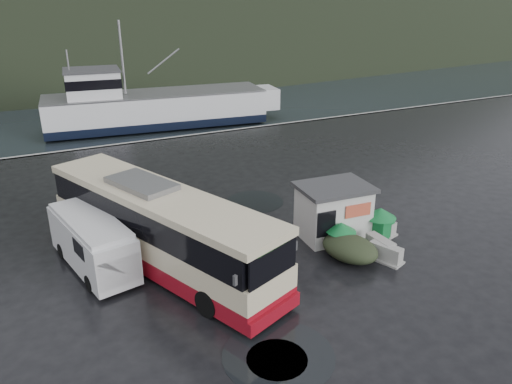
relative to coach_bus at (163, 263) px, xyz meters
name	(u,v)px	position (x,y,z in m)	size (l,w,h in m)	color
ground	(238,269)	(2.68, -1.77, 0.00)	(160.00, 160.00, 0.00)	black
harbor_water	(39,40)	(2.68, 108.23, 0.00)	(300.00, 180.00, 0.02)	black
quay_edge	(129,143)	(2.68, 18.23, 0.00)	(160.00, 0.60, 1.50)	#999993
headland	(39,13)	(12.68, 248.23, 0.00)	(780.00, 540.00, 570.00)	black
coach_bus	(163,263)	(0.00, 0.00, 0.00)	(3.08, 12.33, 3.49)	beige
white_van	(96,267)	(-2.57, 0.93, 0.00)	(1.87, 5.42, 2.26)	silver
waste_bin_left	(340,250)	(7.34, -2.28, 0.00)	(0.96, 0.96, 1.34)	#147133
waste_bin_right	(378,237)	(9.66, -2.02, 0.00)	(1.05, 1.05, 1.46)	#147133
dome_tent	(349,259)	(7.26, -3.08, 0.00)	(1.83, 2.57, 1.01)	#2A331F
ticket_kiosk	(332,236)	(7.79, -0.97, 0.00)	(3.22, 2.44, 2.52)	silver
jersey_barrier_a	(381,233)	(10.06, -1.74, 0.00)	(0.71, 1.42, 0.71)	#999993
jersey_barrier_b	(385,261)	(8.53, -3.89, 0.00)	(0.74, 1.48, 0.74)	#999993
jersey_barrier_c	(379,254)	(8.68, -3.33, 0.00)	(0.76, 1.52, 0.76)	#999993
fishing_trawler	(157,111)	(7.43, 27.54, 0.00)	(23.66, 5.20, 9.46)	silver
puddles	(266,278)	(3.37, -2.94, 0.01)	(8.00, 14.66, 0.01)	black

